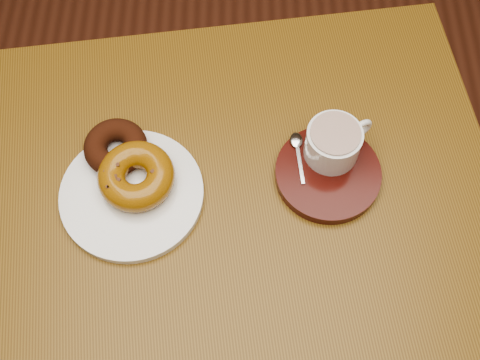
{
  "coord_description": "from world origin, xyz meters",
  "views": [
    {
      "loc": [
        0.05,
        -0.16,
        1.63
      ],
      "look_at": [
        0.05,
        0.25,
        0.81
      ],
      "focal_mm": 45.0,
      "sensor_mm": 36.0,
      "label": 1
    }
  ],
  "objects_px": {
    "coffee_cup": "(334,142)",
    "donut_plate": "(132,194)",
    "saucer": "(328,174)",
    "cafe_table": "(229,217)"
  },
  "relations": [
    {
      "from": "saucer",
      "to": "coffee_cup",
      "type": "height_order",
      "value": "coffee_cup"
    },
    {
      "from": "cafe_table",
      "to": "saucer",
      "type": "xyz_separation_m",
      "value": [
        0.16,
        0.02,
        0.13
      ]
    },
    {
      "from": "coffee_cup",
      "to": "donut_plate",
      "type": "bearing_deg",
      "value": 164.02
    },
    {
      "from": "donut_plate",
      "to": "coffee_cup",
      "type": "xyz_separation_m",
      "value": [
        0.31,
        0.07,
        0.04
      ]
    },
    {
      "from": "cafe_table",
      "to": "coffee_cup",
      "type": "xyz_separation_m",
      "value": [
        0.16,
        0.05,
        0.17
      ]
    },
    {
      "from": "saucer",
      "to": "coffee_cup",
      "type": "bearing_deg",
      "value": 79.7
    },
    {
      "from": "donut_plate",
      "to": "saucer",
      "type": "bearing_deg",
      "value": 6.62
    },
    {
      "from": "cafe_table",
      "to": "donut_plate",
      "type": "relative_size",
      "value": 4.2
    },
    {
      "from": "cafe_table",
      "to": "donut_plate",
      "type": "xyz_separation_m",
      "value": [
        -0.15,
        -0.02,
        0.13
      ]
    },
    {
      "from": "cafe_table",
      "to": "saucer",
      "type": "distance_m",
      "value": 0.21
    }
  ]
}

